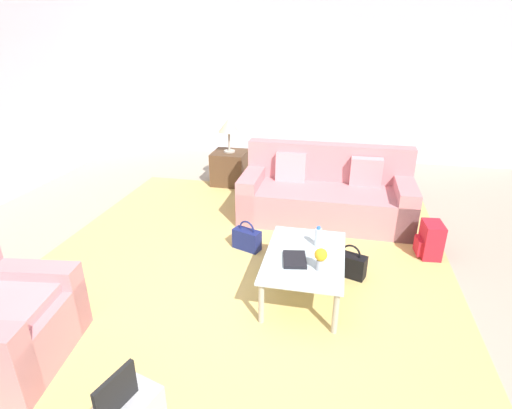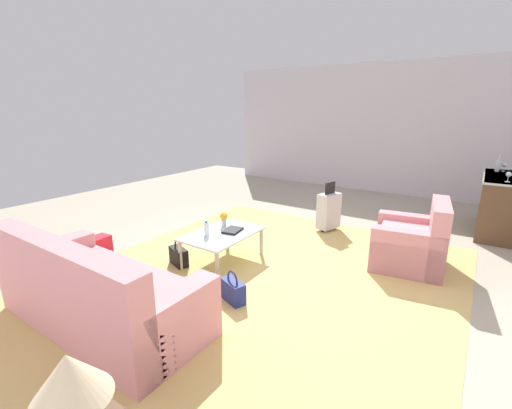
# 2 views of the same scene
# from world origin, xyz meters

# --- Properties ---
(ground_plane) EXTENTS (12.00, 12.00, 0.00)m
(ground_plane) POSITION_xyz_m (0.00, 0.00, 0.00)
(ground_plane) COLOR #A89E89
(wall_left) EXTENTS (0.12, 8.00, 3.10)m
(wall_left) POSITION_xyz_m (-5.06, 0.00, 1.55)
(wall_left) COLOR silver
(wall_left) RESTS_ON ground
(area_rug) EXTENTS (5.20, 4.40, 0.01)m
(area_rug) POSITION_xyz_m (0.60, 0.20, 0.00)
(area_rug) COLOR tan
(area_rug) RESTS_ON ground
(couch) EXTENTS (0.94, 2.18, 0.94)m
(couch) POSITION_xyz_m (2.20, -0.60, 0.31)
(couch) COLOR #C67F84
(couch) RESTS_ON ground
(armchair) EXTENTS (1.04, 0.98, 0.90)m
(armchair) POSITION_xyz_m (-0.91, 1.67, 0.30)
(armchair) COLOR #C67F84
(armchair) RESTS_ON ground
(coffee_table) EXTENTS (1.08, 0.72, 0.42)m
(coffee_table) POSITION_xyz_m (0.40, -0.50, 0.37)
(coffee_table) COLOR silver
(coffee_table) RESTS_ON ground
(water_bottle) EXTENTS (0.06, 0.06, 0.20)m
(water_bottle) POSITION_xyz_m (0.60, -0.60, 0.52)
(water_bottle) COLOR silver
(water_bottle) RESTS_ON coffee_table
(coffee_table_book) EXTENTS (0.31, 0.25, 0.03)m
(coffee_table_book) POSITION_xyz_m (0.28, -0.42, 0.44)
(coffee_table_book) COLOR black
(coffee_table_book) RESTS_ON coffee_table
(flower_vase) EXTENTS (0.11, 0.11, 0.21)m
(flower_vase) POSITION_xyz_m (0.18, -0.65, 0.55)
(flower_vase) COLOR #B2B7BC
(flower_vase) RESTS_ON coffee_table
(table_lamp) EXTENTS (0.33, 0.33, 0.54)m
(table_lamp) POSITION_xyz_m (3.20, 1.00, 0.95)
(table_lamp) COLOR #ADA899
(table_lamp) RESTS_ON side_table
(bar_console) EXTENTS (1.58, 0.60, 0.97)m
(bar_console) POSITION_xyz_m (-3.10, 2.60, 0.50)
(bar_console) COLOR #513823
(bar_console) RESTS_ON ground
(wine_glass_leftmost) EXTENTS (0.08, 0.08, 0.15)m
(wine_glass_leftmost) POSITION_xyz_m (-3.64, 2.58, 1.07)
(wine_glass_leftmost) COLOR silver
(wine_glass_leftmost) RESTS_ON bar_console
(wine_glass_left_of_centre) EXTENTS (0.08, 0.08, 0.15)m
(wine_glass_left_of_centre) POSITION_xyz_m (-2.56, 2.62, 1.07)
(wine_glass_left_of_centre) COLOR silver
(wine_glass_left_of_centre) RESTS_ON bar_console
(wine_bottle_clear) EXTENTS (0.07, 0.07, 0.30)m
(wine_bottle_clear) POSITION_xyz_m (-3.57, 2.49, 1.08)
(wine_bottle_clear) COLOR silver
(wine_bottle_clear) RESTS_ON bar_console
(suitcase_silver) EXTENTS (0.45, 0.32, 0.85)m
(suitcase_silver) POSITION_xyz_m (-1.60, 0.20, 0.36)
(suitcase_silver) COLOR #B7B7BC
(suitcase_silver) RESTS_ON ground
(handbag_navy) EXTENTS (0.24, 0.35, 0.36)m
(handbag_navy) POSITION_xyz_m (1.12, 0.22, 0.13)
(handbag_navy) COLOR navy
(handbag_navy) RESTS_ON ground
(handbag_black) EXTENTS (0.24, 0.35, 0.36)m
(handbag_black) POSITION_xyz_m (0.81, -0.93, 0.13)
(handbag_black) COLOR black
(handbag_black) RESTS_ON ground
(backpack_red) EXTENTS (0.32, 0.27, 0.40)m
(backpack_red) POSITION_xyz_m (1.40, -1.79, 0.19)
(backpack_red) COLOR red
(backpack_red) RESTS_ON ground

